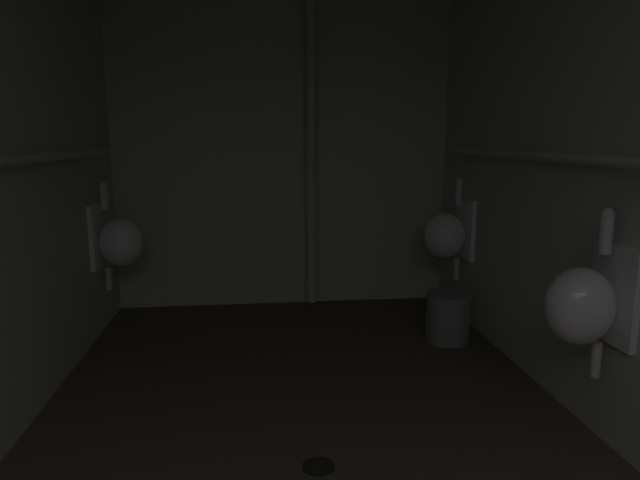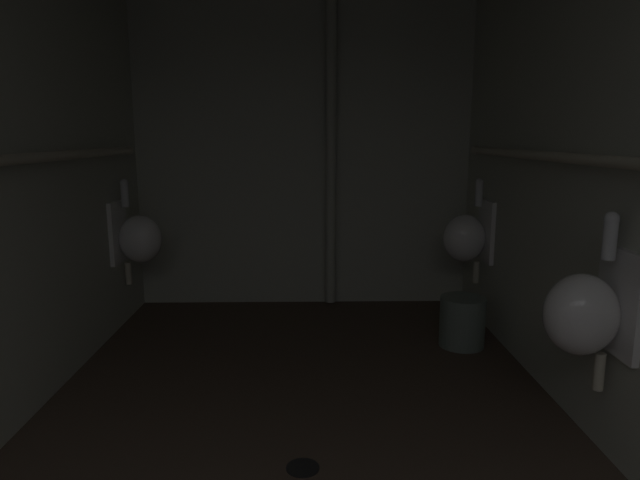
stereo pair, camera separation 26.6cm
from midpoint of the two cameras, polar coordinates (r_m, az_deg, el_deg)
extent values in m
cube|color=#47382D|center=(2.60, -3.91, -21.96)|extent=(2.77, 4.61, 0.08)
cube|color=beige|center=(2.63, 26.84, 6.19)|extent=(0.06, 4.61, 2.42)
cube|color=beige|center=(4.47, -5.56, 8.63)|extent=(2.77, 0.06, 2.42)
ellipsoid|color=white|center=(4.09, -21.63, -0.28)|extent=(0.30, 0.26, 0.34)
cube|color=white|center=(4.12, -23.76, 0.36)|extent=(0.03, 0.30, 0.44)
cylinder|color=silver|center=(4.07, -23.15, 3.99)|extent=(0.06, 0.06, 0.16)
sphere|color=silver|center=(4.06, -23.24, 5.18)|extent=(0.06, 0.06, 0.06)
cylinder|color=beige|center=(4.16, -22.73, -3.69)|extent=(0.04, 0.04, 0.16)
ellipsoid|color=white|center=(2.58, 22.64, -6.40)|extent=(0.30, 0.26, 0.34)
cube|color=white|center=(2.65, 25.66, -5.10)|extent=(0.03, 0.30, 0.44)
cylinder|color=silver|center=(2.56, 24.89, 0.42)|extent=(0.06, 0.06, 0.16)
sphere|color=silver|center=(2.55, 25.04, 2.31)|extent=(0.06, 0.06, 0.06)
cylinder|color=beige|center=(2.71, 24.14, -11.31)|extent=(0.04, 0.04, 0.16)
ellipsoid|color=white|center=(4.13, 11.00, 0.38)|extent=(0.30, 0.26, 0.34)
cube|color=white|center=(4.17, 13.05, 1.10)|extent=(0.03, 0.30, 0.44)
cylinder|color=silver|center=(4.11, 12.35, 4.66)|extent=(0.06, 0.06, 0.16)
sphere|color=silver|center=(4.11, 12.40, 5.84)|extent=(0.06, 0.06, 0.06)
cylinder|color=beige|center=(4.21, 12.18, -2.94)|extent=(0.04, 0.04, 0.16)
sphere|color=beige|center=(4.25, -22.96, 8.40)|extent=(0.06, 0.06, 0.06)
cylinder|color=beige|center=(2.56, 25.53, 7.29)|extent=(0.05, 3.80, 0.05)
sphere|color=beige|center=(4.29, 11.90, 9.01)|extent=(0.06, 0.06, 0.06)
cylinder|color=beige|center=(4.37, -2.67, 8.62)|extent=(0.08, 0.08, 2.37)
cylinder|color=black|center=(2.49, -3.46, -22.42)|extent=(0.14, 0.14, 0.01)
cylinder|color=slate|center=(3.81, 11.13, -7.89)|extent=(0.29, 0.29, 0.33)
camera|label=1|loc=(0.13, -96.53, -1.22)|focal=31.06mm
camera|label=2|loc=(0.13, 83.47, 1.22)|focal=31.06mm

